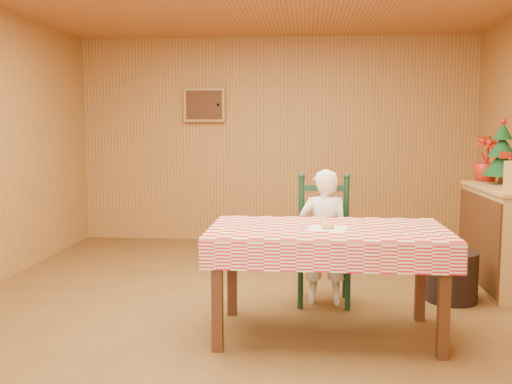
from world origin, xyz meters
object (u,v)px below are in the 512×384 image
(shelf_unit, at_px, (506,237))
(storage_bin, at_px, (452,276))
(ladder_chair, at_px, (324,243))
(seated_child, at_px, (324,237))
(christmas_tree, at_px, (502,154))
(dining_table, at_px, (327,239))

(shelf_unit, xyz_separation_m, storage_bin, (-0.59, -0.47, -0.25))
(ladder_chair, xyz_separation_m, seated_child, (-0.00, -0.06, 0.06))
(ladder_chair, bearing_deg, storage_bin, 5.21)
(ladder_chair, height_order, seated_child, seated_child)
(shelf_unit, relative_size, christmas_tree, 2.00)
(storage_bin, bearing_deg, dining_table, -140.71)
(shelf_unit, height_order, christmas_tree, christmas_tree)
(ladder_chair, distance_m, storage_bin, 1.13)
(shelf_unit, bearing_deg, christmas_tree, 88.02)
(christmas_tree, bearing_deg, dining_table, -136.36)
(dining_table, distance_m, seated_child, 0.74)
(ladder_chair, relative_size, christmas_tree, 1.74)
(dining_table, xyz_separation_m, christmas_tree, (1.68, 1.60, 0.52))
(storage_bin, bearing_deg, ladder_chair, -174.79)
(ladder_chair, xyz_separation_m, christmas_tree, (1.68, 0.82, 0.71))
(ladder_chair, xyz_separation_m, shelf_unit, (1.67, 0.57, -0.04))
(dining_table, distance_m, ladder_chair, 0.81)
(ladder_chair, relative_size, seated_child, 0.96)
(christmas_tree, bearing_deg, seated_child, -152.56)
(seated_child, height_order, christmas_tree, christmas_tree)
(dining_table, height_order, ladder_chair, ladder_chair)
(dining_table, distance_m, christmas_tree, 2.38)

